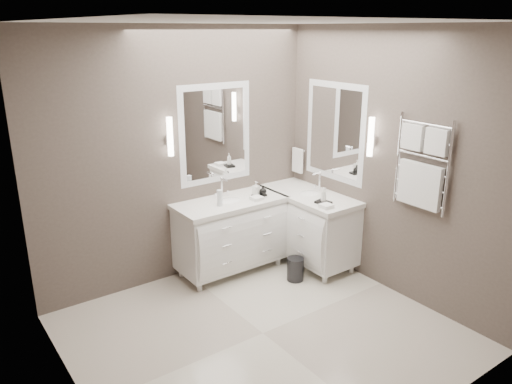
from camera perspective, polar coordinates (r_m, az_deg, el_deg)
floor at (r=4.74m, az=0.79°, el=-15.89°), size 3.20×3.00×0.01m
ceiling at (r=3.93m, az=0.97°, el=18.97°), size 3.20×3.00×0.01m
wall_back at (r=5.37m, az=-8.79°, el=3.96°), size 3.20×0.01×2.70m
wall_front at (r=3.15m, az=17.61°, el=-7.16°), size 3.20×0.01×2.70m
wall_left at (r=3.48m, az=-20.90°, el=-5.02°), size 0.01×3.00×2.70m
wall_right at (r=5.22m, az=15.17°, el=3.11°), size 0.01×3.00×2.70m
vanity_back at (r=5.62m, az=-2.97°, el=-4.48°), size 1.24×0.59×0.97m
vanity_right at (r=5.88m, az=5.96°, el=-3.52°), size 0.59×1.24×0.97m
mirror_back at (r=5.52m, az=-4.64°, el=6.64°), size 0.90×0.02×1.10m
mirror_right at (r=5.68m, az=8.99°, el=6.80°), size 0.02×0.90×1.10m
sconce_back at (r=5.19m, az=-9.79°, el=6.16°), size 0.06×0.06×0.40m
sconce_right at (r=5.24m, az=12.98°, el=6.08°), size 0.06×0.06×0.40m
towel_bar_corner at (r=6.14m, az=4.78°, el=3.67°), size 0.03×0.22×0.30m
towel_ladder at (r=4.93m, az=18.38°, el=2.46°), size 0.06×0.58×0.90m
waste_bin at (r=5.57m, az=4.52°, el=-8.77°), size 0.20×0.20×0.26m
amenity_tray_back at (r=5.62m, az=0.37°, el=-0.38°), size 0.16×0.13×0.02m
amenity_tray_right at (r=5.44m, az=7.70°, el=-1.19°), size 0.15×0.18×0.02m
water_bottle at (r=5.31m, az=-4.17°, el=-0.68°), size 0.07×0.07×0.17m
soap_bottle_a at (r=5.59m, az=-0.00°, el=0.46°), size 0.08×0.08×0.15m
soap_bottle_b at (r=5.59m, az=0.80°, el=0.22°), size 0.10×0.10×0.11m
soap_bottle_c at (r=5.41m, az=7.74°, el=-0.28°), size 0.07×0.07×0.16m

